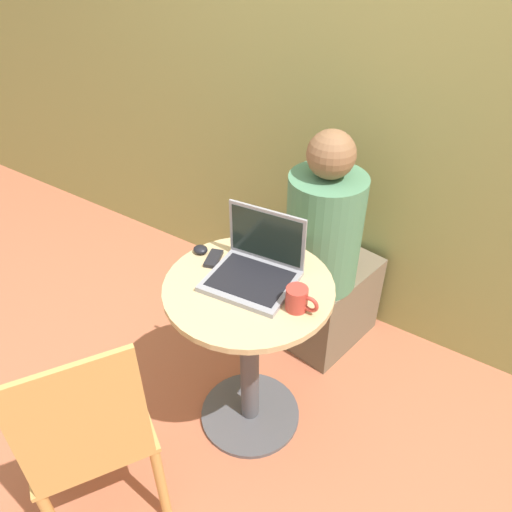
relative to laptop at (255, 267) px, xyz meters
The scene contains 9 objects.
ground_plane 0.82m from the laptop, 82.79° to the right, with size 12.00×12.00×0.00m, color #B26042.
back_wall 0.99m from the laptop, 89.56° to the left, with size 7.00×0.05×2.60m.
round_table 0.32m from the laptop, 82.79° to the right, with size 0.63×0.63×0.77m.
laptop is the anchor object (origin of this frame).
cell_phone 0.19m from the laptop, behind, with size 0.08×0.11×0.02m.
computer_mouse 0.26m from the laptop, behind, with size 0.06×0.05×0.03m.
coffee_cup 0.22m from the laptop, 16.55° to the right, with size 0.12×0.08×0.09m.
chair_empty 0.79m from the laptop, 105.16° to the right, with size 0.55×0.55×0.95m.
person_seated 0.63m from the laptop, 84.36° to the left, with size 0.39×0.54×1.18m.
Camera 1 is at (0.78, -1.13, 1.93)m, focal length 35.00 mm.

